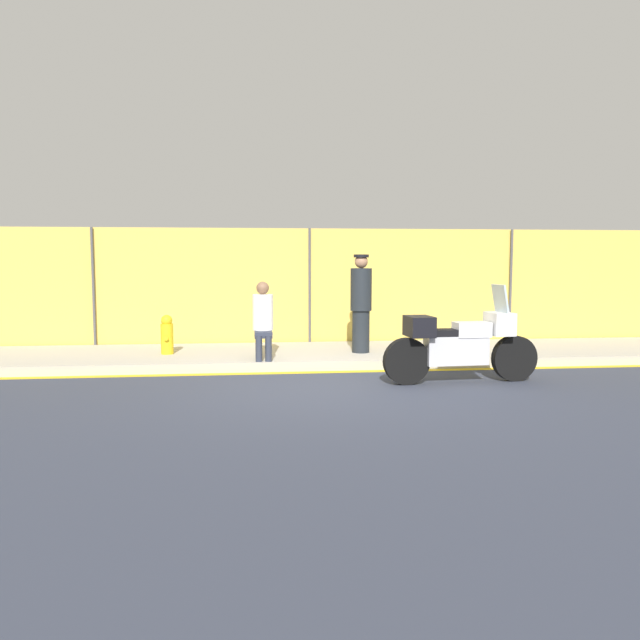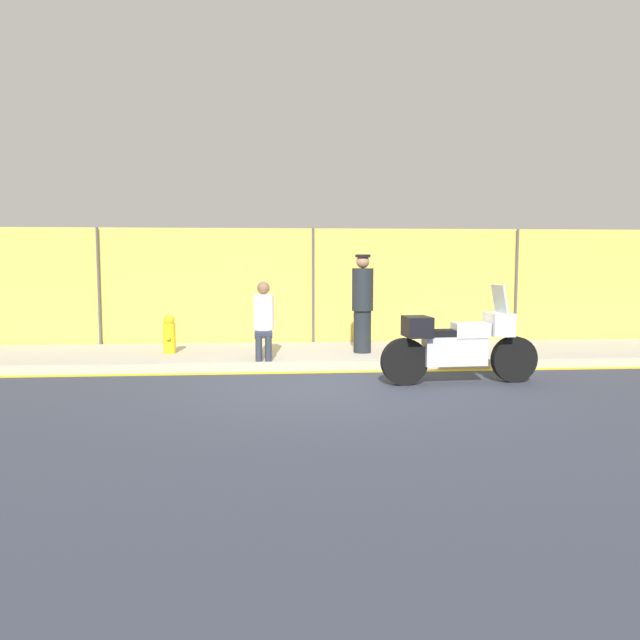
# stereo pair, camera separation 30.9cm
# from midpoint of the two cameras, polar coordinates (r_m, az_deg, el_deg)

# --- Properties ---
(ground_plane) EXTENTS (120.00, 120.00, 0.00)m
(ground_plane) POSITION_cam_midpoint_polar(r_m,az_deg,el_deg) (9.00, 2.09, -6.23)
(ground_plane) COLOR #333847
(sidewalk) EXTENTS (31.65, 2.53, 0.16)m
(sidewalk) POSITION_cam_midpoint_polar(r_m,az_deg,el_deg) (11.55, 0.58, -3.21)
(sidewalk) COLOR #ADA89E
(sidewalk) RESTS_ON ground_plane
(curb_paint_stripe) EXTENTS (31.65, 0.18, 0.01)m
(curb_paint_stripe) POSITION_cam_midpoint_polar(r_m,az_deg,el_deg) (10.24, 1.26, -4.78)
(curb_paint_stripe) COLOR gold
(curb_paint_stripe) RESTS_ON ground_plane
(storefront_fence) EXTENTS (30.06, 0.17, 2.48)m
(storefront_fence) POSITION_cam_midpoint_polar(r_m,az_deg,el_deg) (12.79, 0.03, 2.82)
(storefront_fence) COLOR gold
(storefront_fence) RESTS_ON ground_plane
(motorcycle) EXTENTS (2.39, 0.58, 1.47)m
(motorcycle) POSITION_cam_midpoint_polar(r_m,az_deg,el_deg) (9.48, 13.48, -2.16)
(motorcycle) COLOR black
(motorcycle) RESTS_ON ground_plane
(officer_standing) EXTENTS (0.38, 0.38, 1.77)m
(officer_standing) POSITION_cam_midpoint_polar(r_m,az_deg,el_deg) (11.24, 4.70, 1.59)
(officer_standing) COLOR #1E2328
(officer_standing) RESTS_ON sidewalk
(person_seated_on_curb) EXTENTS (0.35, 0.66, 1.30)m
(person_seated_on_curb) POSITION_cam_midpoint_polar(r_m,az_deg,el_deg) (10.61, -4.35, 0.38)
(person_seated_on_curb) COLOR #2D3342
(person_seated_on_curb) RESTS_ON sidewalk
(fire_hydrant) EXTENTS (0.22, 0.27, 0.70)m
(fire_hydrant) POSITION_cam_midpoint_polar(r_m,az_deg,el_deg) (11.44, -12.86, -1.28)
(fire_hydrant) COLOR gold
(fire_hydrant) RESTS_ON sidewalk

